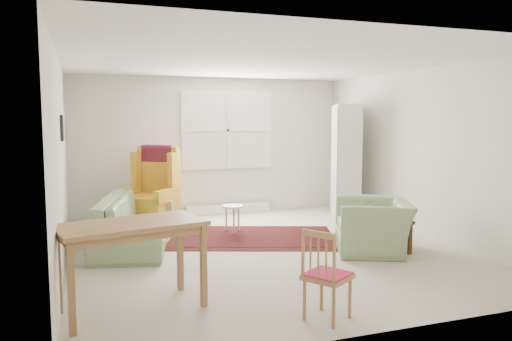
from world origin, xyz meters
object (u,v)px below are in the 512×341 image
object	(u,v)px
sofa	(136,211)
stool	(233,219)
armchair	(373,221)
wingback_chair	(149,187)
desk_chair	(328,274)
cabinet	(346,162)
coffee_table	(386,234)
desk	(132,266)

from	to	relation	value
sofa	stool	world-z (taller)	sofa
armchair	wingback_chair	bearing A→B (deg)	-109.55
armchair	stool	xyz separation A→B (m)	(-1.43, 1.69, -0.20)
armchair	stool	world-z (taller)	armchair
desk_chair	armchair	bearing A→B (deg)	-73.94
armchair	stool	distance (m)	2.23
stool	cabinet	world-z (taller)	cabinet
sofa	coffee_table	bearing A→B (deg)	-102.17
desk_chair	stool	bearing A→B (deg)	-35.36
sofa	stool	size ratio (longest dim) A/B	5.40
cabinet	desk_chair	size ratio (longest dim) A/B	2.44
stool	wingback_chair	bearing A→B (deg)	145.16
sofa	cabinet	bearing A→B (deg)	-67.69
sofa	stool	bearing A→B (deg)	-67.43
desk	desk_chair	world-z (taller)	desk
stool	cabinet	bearing A→B (deg)	8.67
sofa	coffee_table	distance (m)	3.46
stool	coffee_table	bearing A→B (deg)	-47.07
desk	desk_chair	bearing A→B (deg)	-26.51
cabinet	desk_chair	distance (m)	4.56
wingback_chair	desk	bearing A→B (deg)	-62.33
desk	desk_chair	size ratio (longest dim) A/B	1.59
wingback_chair	coffee_table	xyz separation A→B (m)	(2.79, -2.55, -0.44)
sofa	coffee_table	world-z (taller)	sofa
armchair	coffee_table	world-z (taller)	armchair
sofa	desk	world-z (taller)	sofa
wingback_chair	cabinet	bearing A→B (deg)	29.27
wingback_chair	stool	world-z (taller)	wingback_chair
wingback_chair	desk_chair	xyz separation A→B (m)	(0.98, -4.34, -0.25)
armchair	desk_chair	bearing A→B (deg)	-17.47
sofa	desk_chair	xyz separation A→B (m)	(1.30, -3.28, -0.06)
wingback_chair	desk	size ratio (longest dim) A/B	1.02
desk	armchair	bearing A→B (deg)	17.67
desk	desk_chair	xyz separation A→B (m)	(1.60, -0.80, -0.00)
stool	desk	xyz separation A→B (m)	(-1.79, -2.72, 0.20)
stool	cabinet	xyz separation A→B (m)	(2.17, 0.33, 0.79)
coffee_table	desk	bearing A→B (deg)	-163.80
cabinet	desk_chair	xyz separation A→B (m)	(-2.37, -3.85, -0.59)
sofa	armchair	distance (m)	3.27
armchair	desk	size ratio (longest dim) A/B	0.81
wingback_chair	desk_chair	size ratio (longest dim) A/B	1.62
coffee_table	desk	size ratio (longest dim) A/B	0.42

